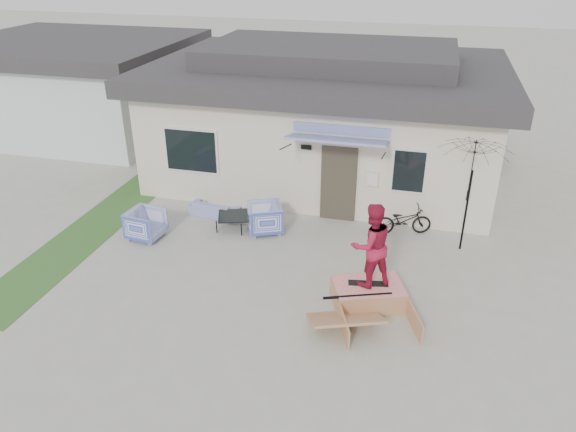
% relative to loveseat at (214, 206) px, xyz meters
% --- Properties ---
extents(ground, '(90.00, 90.00, 0.00)m').
position_rel_loveseat_xyz_m(ground, '(2.34, -3.82, -0.28)').
color(ground, '#A3A296').
rests_on(ground, ground).
extents(grass_strip, '(1.40, 8.00, 0.01)m').
position_rel_loveseat_xyz_m(grass_strip, '(-2.86, -1.82, -0.27)').
color(grass_strip, '#315D28').
rests_on(grass_strip, ground).
extents(house, '(10.80, 8.49, 4.10)m').
position_rel_loveseat_xyz_m(house, '(2.34, 4.17, 1.66)').
color(house, beige).
rests_on(house, ground).
extents(neighbor_house, '(8.60, 7.60, 3.50)m').
position_rel_loveseat_xyz_m(neighbor_house, '(-8.16, 6.18, 1.51)').
color(neighbor_house, silver).
rests_on(neighbor_house, ground).
extents(loveseat, '(1.47, 0.61, 0.56)m').
position_rel_loveseat_xyz_m(loveseat, '(0.00, 0.00, 0.00)').
color(loveseat, '#3245B5').
rests_on(loveseat, ground).
extents(armchair_left, '(0.87, 0.91, 0.85)m').
position_rel_loveseat_xyz_m(armchair_left, '(-1.22, -1.64, 0.15)').
color(armchair_left, '#3245B5').
rests_on(armchair_left, ground).
extents(armchair_right, '(1.06, 1.09, 0.87)m').
position_rel_loveseat_xyz_m(armchair_right, '(1.63, -0.57, 0.16)').
color(armchair_right, '#3245B5').
rests_on(armchair_right, ground).
extents(coffee_table, '(0.98, 0.98, 0.38)m').
position_rel_loveseat_xyz_m(coffee_table, '(0.76, -0.59, -0.09)').
color(coffee_table, black).
rests_on(coffee_table, ground).
extents(bicycle, '(1.56, 0.94, 0.94)m').
position_rel_loveseat_xyz_m(bicycle, '(5.14, 0.24, 0.19)').
color(bicycle, black).
rests_on(bicycle, ground).
extents(patio_umbrella, '(2.15, 2.07, 2.20)m').
position_rel_loveseat_xyz_m(patio_umbrella, '(6.59, -0.19, 1.47)').
color(patio_umbrella, black).
rests_on(patio_umbrella, ground).
extents(skate_ramp, '(1.99, 2.26, 0.47)m').
position_rel_loveseat_xyz_m(skate_ramp, '(4.65, -3.09, -0.04)').
color(skate_ramp, '#AF7952').
rests_on(skate_ramp, ground).
extents(skateboard, '(0.85, 0.35, 0.05)m').
position_rel_loveseat_xyz_m(skateboard, '(4.63, -3.05, 0.22)').
color(skateboard, black).
rests_on(skateboard, skate_ramp).
extents(skater, '(1.12, 1.07, 1.82)m').
position_rel_loveseat_xyz_m(skater, '(4.63, -3.05, 1.15)').
color(skater, '#AD1A3C').
rests_on(skater, skateboard).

